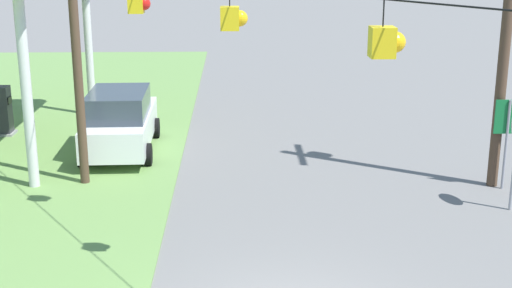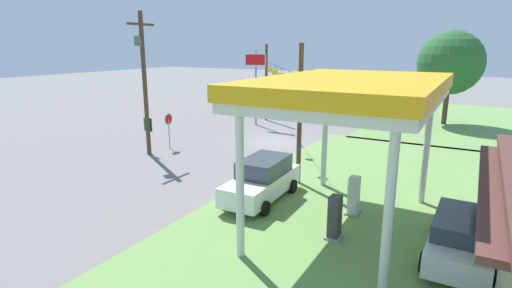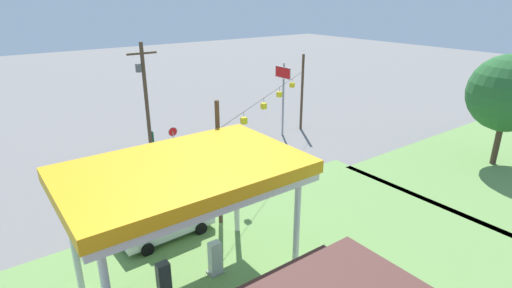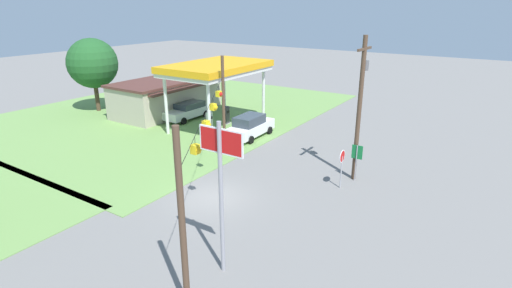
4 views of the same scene
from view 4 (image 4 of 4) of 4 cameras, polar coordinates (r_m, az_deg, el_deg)
ground_plane at (r=23.95m, az=-6.16°, el=-7.61°), size 160.00×160.00×0.00m
grass_verge_station_corner at (r=43.88m, az=-11.89°, el=4.67°), size 36.00×28.00×0.04m
gas_station_canopy at (r=36.16m, az=-5.67°, el=10.59°), size 9.57×6.16×5.91m
gas_station_store at (r=43.08m, az=-12.57°, el=6.74°), size 11.48×6.31×3.49m
fuel_pump_near at (r=36.18m, az=-6.68°, el=3.14°), size 0.71×0.56×1.69m
fuel_pump_far at (r=38.08m, az=-4.25°, el=4.04°), size 0.71×0.56×1.69m
car_at_pumps_front at (r=34.01m, az=-0.78°, el=2.57°), size 5.01×2.22×1.98m
car_at_pumps_rear at (r=40.19m, az=-9.65°, el=4.75°), size 5.20×2.18×1.67m
stop_sign_roadside at (r=24.84m, az=12.18°, el=-2.35°), size 0.80×0.08×2.50m
stop_sign_overhead at (r=15.76m, az=-5.00°, el=-3.59°), size 0.22×2.08×6.65m
route_sign at (r=26.17m, az=14.20°, el=-1.63°), size 0.10×0.70×2.40m
utility_pole_main at (r=25.50m, az=14.65°, el=5.81°), size 2.20×0.44×9.13m
signal_span_gantry at (r=22.44m, az=-6.49°, el=1.42°), size 15.56×10.24×7.18m
tree_behind_station at (r=45.28m, az=-22.32°, el=10.60°), size 5.11×5.11×7.62m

